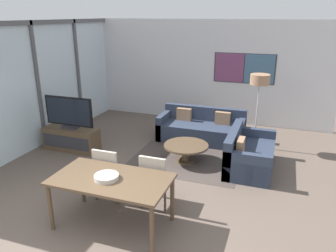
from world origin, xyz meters
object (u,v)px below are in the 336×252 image
(coffee_table, at_px, (186,149))
(television, at_px, (69,113))
(sofa_main, at_px, (202,129))
(fruit_bowl, at_px, (106,177))
(dining_chair_centre, at_px, (156,177))
(tv_console, at_px, (71,139))
(floor_lamp, at_px, (260,84))
(dining_chair_left, at_px, (109,170))
(sofa_side, at_px, (247,155))
(dining_table, at_px, (111,183))

(coffee_table, bearing_deg, television, -174.08)
(sofa_main, distance_m, fruit_bowl, 3.87)
(sofa_main, height_order, dining_chair_centre, dining_chair_centre)
(tv_console, height_order, floor_lamp, floor_lamp)
(dining_chair_left, bearing_deg, floor_lamp, 56.35)
(television, bearing_deg, sofa_side, 5.91)
(sofa_side, distance_m, floor_lamp, 1.67)
(sofa_side, bearing_deg, dining_table, 148.22)
(tv_console, bearing_deg, coffee_table, 5.94)
(television, height_order, coffee_table, television)
(television, relative_size, sofa_side, 0.76)
(dining_chair_left, relative_size, fruit_bowl, 2.64)
(floor_lamp, bearing_deg, coffee_table, -135.21)
(television, bearing_deg, tv_console, -90.00)
(dining_table, bearing_deg, dining_chair_centre, 58.95)
(sofa_side, bearing_deg, floor_lamp, -2.40)
(dining_table, bearing_deg, dining_chair_left, 122.09)
(dining_table, bearing_deg, sofa_side, 58.22)
(sofa_main, relative_size, coffee_table, 2.20)
(sofa_main, relative_size, dining_chair_left, 2.25)
(television, bearing_deg, floor_lamp, 21.52)
(floor_lamp, bearing_deg, sofa_main, 176.75)
(tv_console, distance_m, fruit_bowl, 3.16)
(coffee_table, bearing_deg, dining_chair_left, -113.15)
(coffee_table, xyz_separation_m, dining_table, (-0.37, -2.44, 0.40))
(tv_console, bearing_deg, dining_table, -44.15)
(tv_console, height_order, sofa_side, sofa_side)
(sofa_main, height_order, floor_lamp, floor_lamp)
(floor_lamp, bearing_deg, dining_chair_left, -123.65)
(tv_console, bearing_deg, dining_chair_left, -39.85)
(television, height_order, sofa_main, television)
(sofa_main, distance_m, coffee_table, 1.33)
(tv_console, relative_size, sofa_side, 0.82)
(coffee_table, bearing_deg, floor_lamp, 44.79)
(television, relative_size, dining_chair_centre, 1.29)
(television, distance_m, floor_lamp, 4.21)
(television, bearing_deg, dining_chair_centre, -29.76)
(sofa_main, height_order, sofa_side, same)
(sofa_main, xyz_separation_m, dining_chair_left, (-0.77, -3.13, 0.25))
(dining_table, distance_m, floor_lamp, 4.12)
(tv_console, height_order, sofa_main, sofa_main)
(sofa_side, relative_size, fruit_bowl, 4.50)
(fruit_bowl, bearing_deg, coffee_table, 80.47)
(dining_chair_centre, bearing_deg, coffee_table, 90.92)
(dining_chair_left, bearing_deg, dining_table, -57.91)
(coffee_table, distance_m, dining_table, 2.50)
(floor_lamp, bearing_deg, television, -158.48)
(sofa_main, relative_size, dining_table, 1.22)
(tv_console, distance_m, dining_table, 3.15)
(dining_chair_centre, bearing_deg, dining_chair_left, -178.10)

